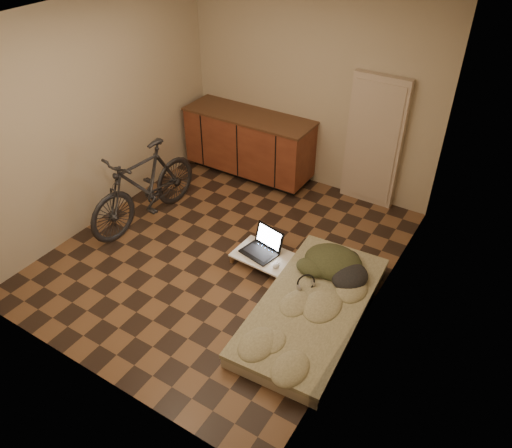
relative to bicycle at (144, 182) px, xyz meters
The scene contains 10 objects.
room_shell 1.41m from the bicycle, ahead, with size 3.50×4.00×2.60m.
cabinets 1.73m from the bicycle, 74.86° to the left, with size 1.84×0.62×0.91m.
appliance_panel 2.88m from the bicycle, 41.47° to the left, with size 0.70×0.10×1.70m, color #C1AC99.
bicycle is the anchor object (origin of this frame).
futon 2.57m from the bicycle, ahead, with size 1.07×2.04×0.17m.
clothing_pile 2.51m from the bicycle, ahead, with size 0.67×0.56×0.27m, color #353B22, non-canonical shape.
headphones 2.37m from the bicycle, ahead, with size 0.21×0.19×0.14m, color black, non-canonical shape.
lap_desk 1.75m from the bicycle, ahead, with size 0.71×0.48×0.12m.
laptop 1.67m from the bicycle, ahead, with size 0.45×0.42×0.27m.
mouse 1.94m from the bicycle, ahead, with size 0.06×0.10×0.04m, color silver.
Camera 1 is at (2.68, -3.62, 3.68)m, focal length 35.00 mm.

